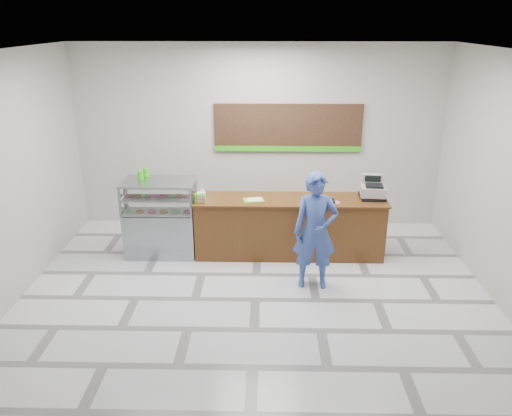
{
  "coord_description": "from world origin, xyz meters",
  "views": [
    {
      "loc": [
        0.15,
        -6.39,
        3.89
      ],
      "look_at": [
        -0.01,
        0.9,
        1.11
      ],
      "focal_mm": 35.0,
      "sensor_mm": 36.0,
      "label": 1
    }
  ],
  "objects_px": {
    "sales_counter": "(289,227)",
    "customer": "(315,231)",
    "display_case": "(161,217)",
    "cash_register": "(373,190)",
    "serving_tray": "(254,200)"
  },
  "relations": [
    {
      "from": "sales_counter",
      "to": "customer",
      "type": "bearing_deg",
      "value": -72.67
    },
    {
      "from": "display_case",
      "to": "cash_register",
      "type": "height_order",
      "value": "cash_register"
    },
    {
      "from": "cash_register",
      "to": "customer",
      "type": "height_order",
      "value": "customer"
    },
    {
      "from": "serving_tray",
      "to": "display_case",
      "type": "bearing_deg",
      "value": 164.86
    },
    {
      "from": "display_case",
      "to": "cash_register",
      "type": "bearing_deg",
      "value": 1.27
    },
    {
      "from": "sales_counter",
      "to": "display_case",
      "type": "distance_m",
      "value": 2.23
    },
    {
      "from": "display_case",
      "to": "cash_register",
      "type": "distance_m",
      "value": 3.65
    },
    {
      "from": "sales_counter",
      "to": "customer",
      "type": "distance_m",
      "value": 1.2
    },
    {
      "from": "sales_counter",
      "to": "serving_tray",
      "type": "relative_size",
      "value": 8.67
    },
    {
      "from": "sales_counter",
      "to": "cash_register",
      "type": "relative_size",
      "value": 7.0
    },
    {
      "from": "display_case",
      "to": "customer",
      "type": "relative_size",
      "value": 0.73
    },
    {
      "from": "sales_counter",
      "to": "display_case",
      "type": "height_order",
      "value": "display_case"
    },
    {
      "from": "display_case",
      "to": "customer",
      "type": "xyz_separation_m",
      "value": [
        2.56,
        -1.08,
        0.23
      ]
    },
    {
      "from": "display_case",
      "to": "sales_counter",
      "type": "bearing_deg",
      "value": 0.0
    },
    {
      "from": "sales_counter",
      "to": "customer",
      "type": "relative_size",
      "value": 1.8
    }
  ]
}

